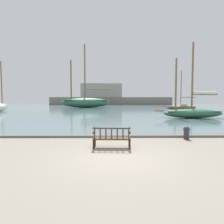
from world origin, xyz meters
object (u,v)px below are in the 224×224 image
at_px(sailboat_nearest_starboard, 182,107).
at_px(mooring_bollard, 186,132).
at_px(sailboat_centre_channel, 193,112).
at_px(sailboat_nearest_port, 86,102).
at_px(park_bench, 112,137).

bearing_deg(sailboat_nearest_starboard, mooring_bollard, -109.21).
height_order(sailboat_centre_channel, sailboat_nearest_port, sailboat_nearest_port).
distance_m(sailboat_nearest_port, sailboat_nearest_starboard, 21.51).
bearing_deg(sailboat_centre_channel, sailboat_nearest_port, 119.58).
height_order(park_bench, sailboat_centre_channel, sailboat_centre_channel).
bearing_deg(mooring_bollard, sailboat_centre_channel, 65.93).
relative_size(sailboat_nearest_starboard, mooring_bollard, 10.44).
height_order(park_bench, sailboat_nearest_starboard, sailboat_nearest_starboard).
height_order(sailboat_nearest_port, mooring_bollard, sailboat_nearest_port).
relative_size(sailboat_nearest_port, sailboat_nearest_starboard, 2.04).
bearing_deg(park_bench, sailboat_nearest_port, 98.47).
bearing_deg(sailboat_nearest_port, mooring_bollard, -75.16).
relative_size(park_bench, mooring_bollard, 2.37).
distance_m(park_bench, sailboat_centre_channel, 15.53).
bearing_deg(sailboat_nearest_starboard, park_bench, -115.06).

